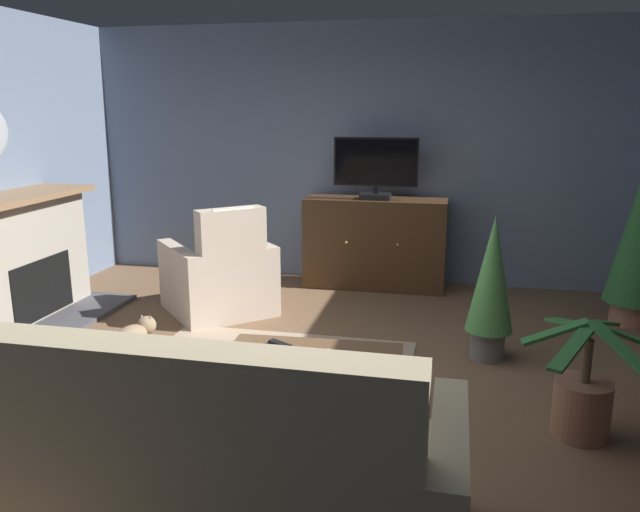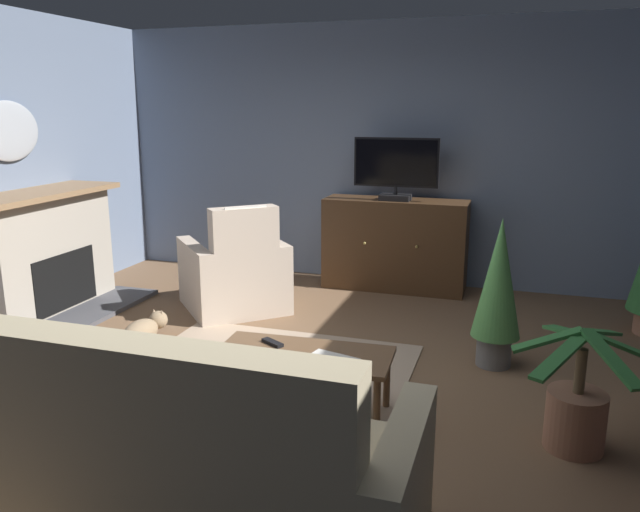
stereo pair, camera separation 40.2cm
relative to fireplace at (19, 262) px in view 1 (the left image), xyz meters
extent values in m
cube|color=brown|center=(2.78, -0.80, -0.57)|extent=(6.72, 6.32, 0.04)
cube|color=slate|center=(2.78, 2.11, 0.83)|extent=(6.72, 0.10, 2.76)
cube|color=tan|center=(2.50, -0.73, -0.54)|extent=(2.01, 1.83, 0.01)
cube|color=#4C4C51|center=(0.41, 0.00, -0.53)|extent=(0.50, 1.64, 0.04)
cube|color=#ADA393|center=(-0.03, 0.00, 0.00)|extent=(0.47, 1.44, 1.10)
cube|color=black|center=(0.17, 0.00, -0.23)|extent=(0.10, 0.80, 0.52)
cube|color=#93704C|center=(0.01, 0.00, 0.57)|extent=(0.59, 1.60, 0.05)
cube|color=black|center=(2.95, 1.76, -0.52)|extent=(1.42, 0.39, 0.06)
cube|color=#422B19|center=(2.95, 1.76, -0.07)|extent=(1.48, 0.45, 0.95)
sphere|color=tan|center=(2.68, 1.52, -0.02)|extent=(0.03, 0.03, 0.03)
sphere|color=tan|center=(3.22, 1.52, -0.02)|extent=(0.03, 0.03, 0.03)
cube|color=black|center=(2.95, 1.71, 0.44)|extent=(0.31, 0.20, 0.06)
cylinder|color=black|center=(2.95, 1.71, 0.51)|extent=(0.04, 0.04, 0.08)
cube|color=black|center=(2.95, 1.71, 0.79)|extent=(0.87, 0.05, 0.49)
cube|color=black|center=(2.95, 1.68, 0.79)|extent=(0.83, 0.01, 0.45)
cube|color=brown|center=(2.95, -1.14, -0.15)|extent=(1.12, 0.55, 0.03)
cylinder|color=brown|center=(3.43, -0.92, -0.36)|extent=(0.04, 0.04, 0.38)
cylinder|color=brown|center=(2.44, -0.97, -0.36)|extent=(0.04, 0.04, 0.38)
cylinder|color=brown|center=(3.45, -1.30, -0.36)|extent=(0.04, 0.04, 0.38)
cylinder|color=brown|center=(2.47, -1.36, -0.36)|extent=(0.04, 0.04, 0.38)
cube|color=black|center=(2.72, -1.08, -0.13)|extent=(0.17, 0.13, 0.02)
cube|color=silver|center=(3.14, -1.21, -0.14)|extent=(0.35, 0.29, 0.01)
cube|color=tan|center=(2.77, -2.34, -0.33)|extent=(1.89, 0.91, 0.43)
cube|color=tan|center=(2.77, -2.69, 0.19)|extent=(1.89, 0.20, 0.61)
cube|color=tan|center=(1.75, -2.34, -0.22)|extent=(0.15, 0.91, 0.65)
cube|color=tan|center=(3.78, -2.34, -0.22)|extent=(0.15, 0.91, 0.65)
cube|color=#B2A899|center=(2.39, -2.47, 0.00)|extent=(0.36, 0.12, 0.36)
cube|color=#C6B29E|center=(1.61, 0.65, -0.32)|extent=(1.06, 1.07, 0.46)
cube|color=#C6B29E|center=(1.86, 0.38, 0.20)|extent=(0.57, 0.54, 0.58)
cube|color=#C6B29E|center=(1.34, 0.40, -0.22)|extent=(0.71, 0.75, 0.66)
cube|color=#C6B29E|center=(1.88, 0.90, -0.22)|extent=(0.71, 0.75, 0.66)
cube|color=white|center=(1.91, 0.33, 0.38)|extent=(0.29, 0.27, 0.24)
cylinder|color=#99664C|center=(4.55, -1.06, -0.38)|extent=(0.33, 0.33, 0.34)
cylinder|color=brown|center=(4.55, -1.06, -0.08)|extent=(0.06, 0.06, 0.26)
cube|color=#2D6B33|center=(4.71, -1.04, 0.09)|extent=(0.33, 0.13, 0.14)
cube|color=#2D6B33|center=(4.66, -0.86, 0.09)|extent=(0.29, 0.43, 0.15)
cube|color=#2D6B33|center=(4.46, -0.90, 0.09)|extent=(0.24, 0.36, 0.10)
cube|color=#2D6B33|center=(4.36, -1.09, 0.09)|extent=(0.37, 0.13, 0.16)
cube|color=#2D6B33|center=(4.42, -1.30, 0.09)|extent=(0.32, 0.51, 0.12)
cube|color=#2D6B33|center=(4.66, -1.26, 0.09)|extent=(0.29, 0.42, 0.17)
cylinder|color=slate|center=(4.06, 0.00, -0.43)|extent=(0.26, 0.26, 0.23)
cone|color=#4C8E47|center=(4.06, 0.00, 0.13)|extent=(0.36, 0.36, 0.89)
cylinder|color=#99664C|center=(5.36, 1.10, -0.45)|extent=(0.38, 0.38, 0.21)
ellipsoid|color=#937A5B|center=(1.30, -0.46, -0.45)|extent=(0.24, 0.39, 0.21)
sphere|color=#937A5B|center=(1.32, -0.22, -0.41)|extent=(0.16, 0.16, 0.16)
cone|color=#937A5B|center=(1.28, -0.22, -0.34)|extent=(0.04, 0.04, 0.04)
cone|color=#937A5B|center=(1.36, -0.23, -0.34)|extent=(0.04, 0.04, 0.04)
cylinder|color=#937A5B|center=(1.23, -0.74, -0.49)|extent=(0.06, 0.22, 0.05)
camera|label=1|loc=(3.76, -4.64, 1.35)|focal=34.81mm
camera|label=2|loc=(4.15, -4.54, 1.35)|focal=34.81mm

